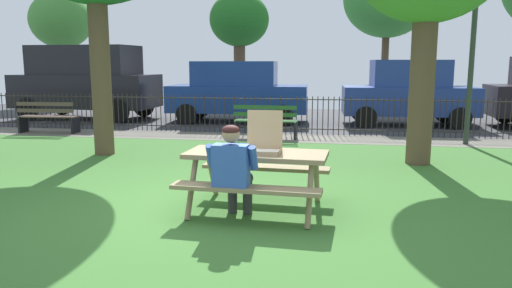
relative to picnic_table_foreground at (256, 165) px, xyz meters
name	(u,v)px	position (x,y,z in m)	size (l,w,h in m)	color
ground	(229,181)	(-0.70, 1.50, -0.61)	(28.00, 10.74, 0.02)	#3F7530
cobblestone_walkway	(269,138)	(-0.70, 6.17, -0.60)	(28.00, 1.40, 0.01)	slate
street_asphalt	(287,119)	(-0.70, 10.54, -0.60)	(28.00, 7.34, 0.01)	#38383D
picnic_table_foreground	(256,165)	(0.00, 0.00, 0.00)	(1.88, 1.58, 0.79)	#8E7955
pizza_box_open	(263,142)	(0.08, 0.06, 0.30)	(0.48, 0.51, 0.52)	tan
pizza_slice_on_table	(235,149)	(-0.31, 0.13, 0.18)	(0.18, 0.20, 0.02)	#F5E174
adult_at_table	(233,168)	(-0.20, -0.49, 0.06)	(0.62, 0.61, 1.19)	#2F2F2F
iron_fence_streetside	(273,115)	(-0.70, 6.87, -0.08)	(21.90, 0.03, 1.02)	#2D2823
park_bench_left	(48,118)	(-6.77, 6.03, -0.18)	(1.62, 0.54, 0.85)	brown
park_bench_center	(266,122)	(-0.77, 6.03, -0.18)	(1.61, 0.50, 0.85)	#295828
lamp_post_walkway	(474,34)	(4.02, 5.93, 1.95)	(0.28, 0.28, 4.20)	#2D382D
parked_car_far_left	(86,80)	(-7.40, 9.36, 0.71)	(4.75, 2.17, 2.46)	black
parked_car_left	(238,91)	(-2.18, 9.35, 0.41)	(4.48, 2.08, 1.94)	navy
parked_car_center	(408,92)	(3.13, 9.36, 0.41)	(3.98, 1.98, 1.98)	navy
far_tree_left	(61,21)	(-11.53, 14.95, 3.15)	(2.80, 2.80, 5.06)	brown
far_tree_midleft	(239,22)	(-3.24, 14.95, 3.02)	(2.55, 2.55, 4.87)	brown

